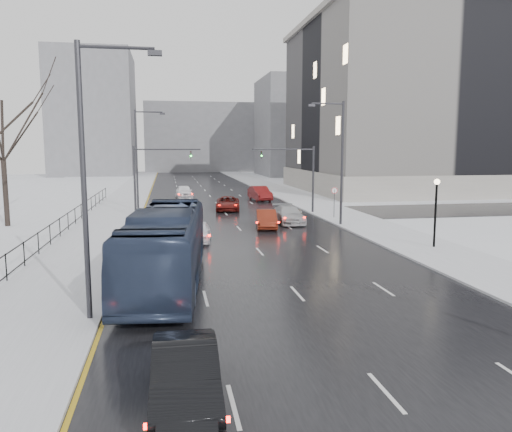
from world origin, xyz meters
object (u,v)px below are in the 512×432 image
streetlight_r_mid (339,157)px  streetlight_l_far (139,155)px  tree_park_e (8,227)px  sedan_right_distant (260,193)px  no_uturn_sign (334,193)px  streetlight_l_near (90,169)px  sedan_right_near (266,219)px  sedan_center_far (184,192)px  mast_signal_right (302,171)px  bus (166,247)px  mast_signal_left (147,173)px  sedan_right_cross (228,203)px  sedan_center_near (198,232)px  sedan_left_near (185,375)px  sedan_right_far (289,215)px  lamppost_r_mid (436,203)px

streetlight_r_mid → streetlight_l_far: bearing=143.7°
tree_park_e → sedan_right_distant: (23.68, 16.42, 0.89)m
no_uturn_sign → sedan_right_distant: size_ratio=0.52×
streetlight_l_near → sedan_right_near: size_ratio=2.27×
tree_park_e → sedan_right_near: (20.36, -4.21, 0.77)m
tree_park_e → sedan_center_far: bearing=54.3°
streetlight_l_far → mast_signal_right: 16.07m
streetlight_l_far → bus: 27.85m
streetlight_l_far → sedan_right_distant: 16.71m
streetlight_r_mid → mast_signal_left: streetlight_r_mid is taller
sedan_right_cross → sedan_center_near: bearing=-96.2°
tree_park_e → streetlight_l_near: (10.03, -24.00, 5.62)m
sedan_center_far → sedan_left_near: bearing=-94.4°
mast_signal_right → sedan_right_cross: size_ratio=1.28×
mast_signal_left → sedan_right_near: size_ratio=1.48×
sedan_center_near → sedan_right_far: (8.00, 6.98, 0.05)m
streetlight_l_far → mast_signal_right: bearing=-14.5°
streetlight_l_near → sedan_right_distant: 42.92m
sedan_right_cross → sedan_right_distant: bearing=68.1°
tree_park_e → streetlight_l_near: 26.61m
mast_signal_left → bus: (1.72, -23.47, -2.29)m
sedan_left_near → sedan_right_cross: sedan_left_near is taller
mast_signal_right → sedan_center_near: mast_signal_right is taller
streetlight_l_near → streetlight_l_far: 32.00m
mast_signal_left → sedan_right_near: mast_signal_left is taller
sedan_right_cross → sedan_center_far: sedan_center_far is taller
mast_signal_right → sedan_right_near: bearing=-122.2°
sedan_right_distant → streetlight_r_mid: bearing=-88.5°
mast_signal_left → sedan_center_near: (3.83, -13.03, -3.38)m
mast_signal_left → sedan_right_distant: mast_signal_left is taller
tree_park_e → streetlight_r_mid: bearing=-8.6°
mast_signal_left → mast_signal_right: bearing=0.0°
mast_signal_left → sedan_right_cross: size_ratio=1.28×
no_uturn_sign → sedan_center_near: size_ratio=0.67×
streetlight_r_mid → sedan_right_far: 6.38m
streetlight_l_far → mast_signal_left: streetlight_l_far is taller
streetlight_l_near → streetlight_l_far: bearing=90.0°
sedan_center_far → mast_signal_right: bearing=-59.4°
lamppost_r_mid → sedan_left_near: (-16.15, -16.72, -2.14)m
sedan_right_far → sedan_center_far: bearing=109.6°
mast_signal_right → streetlight_l_near: bearing=-119.0°
mast_signal_left → no_uturn_sign: bearing=-13.6°
lamppost_r_mid → sedan_right_cross: bearing=116.0°
no_uturn_sign → sedan_right_cross: bearing=139.1°
streetlight_r_mid → sedan_center_near: (-11.67, -5.03, -4.89)m
streetlight_l_near → sedan_center_far: (4.70, 44.49, -4.75)m
streetlight_l_near → bus: 6.44m
sedan_center_near → no_uturn_sign: bearing=41.9°
sedan_right_near → sedan_right_distant: sedan_right_distant is taller
bus → sedan_right_near: 17.16m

